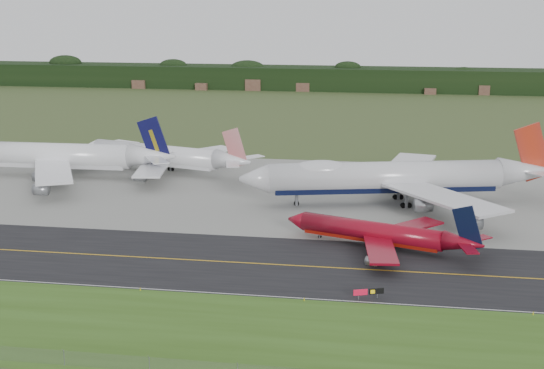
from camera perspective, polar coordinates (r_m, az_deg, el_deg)
The scene contains 15 objects.
ground at distance 145.17m, azimuth 3.57°, elevation -5.67°, with size 600.00×600.00×0.00m, color #394520.
grass_verge at distance 112.97m, azimuth 1.80°, elevation -11.56°, with size 400.00×30.00×0.01m, color #335318.
taxiway at distance 141.42m, azimuth 3.41°, elevation -6.20°, with size 400.00×32.00×0.02m, color black.
apron at distance 193.83m, azimuth 5.03°, elevation -0.66°, with size 400.00×78.00×0.01m, color gray.
taxiway_centreline at distance 141.41m, azimuth 3.41°, elevation -6.19°, with size 400.00×0.40×0.00m, color gold.
taxiway_edge_line at distance 127.04m, azimuth 2.70°, elevation -8.57°, with size 400.00×0.25×0.00m, color silver.
horizon_treeline at distance 412.45m, azimuth 7.31°, elevation 7.79°, with size 700.00×25.00×12.00m.
jet_ba_747 at distance 184.11m, azimuth 9.34°, elevation 0.56°, with size 77.19×62.79×19.61m.
jet_red_737 at distance 152.00m, azimuth 8.26°, elevation -3.67°, with size 39.89×31.64×11.06m.
jet_navy_gold at distance 218.26m, azimuth -15.86°, elevation 2.07°, with size 68.13×59.53×17.62m.
jet_star_tail at distance 216.79m, azimuth -8.15°, elevation 2.14°, with size 54.88×44.84×14.72m.
taxiway_sign at distance 127.40m, azimuth 7.28°, elevation -8.02°, with size 4.98×1.96×1.74m.
edge_marker_left at distance 131.98m, azimuth -9.89°, elevation -7.79°, with size 0.16×0.16×0.50m, color yellow.
edge_marker_center at distance 126.08m, azimuth 2.44°, elevation -8.64°, with size 0.16×0.16×0.50m, color yellow.
edge_marker_right at distance 127.54m, azimuth 19.07°, elevation -9.16°, with size 0.16×0.16×0.50m, color yellow.
Camera 1 is at (12.59, -136.23, 48.54)m, focal length 50.00 mm.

